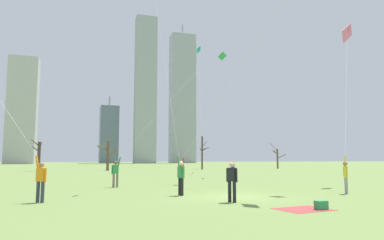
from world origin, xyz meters
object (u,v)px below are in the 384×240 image
at_px(distant_kite_high_overhead_green, 220,64).
at_px(bare_tree_right_of_center, 108,155).
at_px(kite_flyer_far_back_red, 141,143).
at_px(kite_flyer_foreground_right_blue, 177,148).
at_px(kite_flyer_midfield_right_orange, 12,131).
at_px(bystander_far_off_by_trees, 232,180).
at_px(bystander_strolling_midfield, 233,169).
at_px(kite_flyer_foreground_left_purple, 199,143).
at_px(bare_tree_rightmost, 277,157).
at_px(distant_kite_drifting_right_teal, 199,59).
at_px(kite_flyer_midfield_left_pink, 346,131).
at_px(bare_tree_left_of_center, 39,155).
at_px(picnic_spot, 314,207).
at_px(bare_tree_far_right_edge, 202,152).

distance_m(distant_kite_high_overhead_green, bare_tree_right_of_center, 22.21).
relative_size(kite_flyer_far_back_red, kite_flyer_foreground_right_blue, 1.39).
xyz_separation_m(kite_flyer_midfield_right_orange, bystander_far_off_by_trees, (8.69, -3.35, -2.01)).
relative_size(kite_flyer_foreground_right_blue, bystander_strolling_midfield, 7.48).
relative_size(kite_flyer_foreground_left_purple, bare_tree_rightmost, 2.28).
relative_size(kite_flyer_midfield_right_orange, distant_kite_drifting_right_teal, 0.78).
bearing_deg(kite_flyer_foreground_left_purple, kite_flyer_midfield_left_pink, -38.84).
bearing_deg(kite_flyer_midfield_left_pink, bystander_far_off_by_trees, -162.10).
bearing_deg(kite_flyer_far_back_red, bare_tree_right_of_center, 88.98).
distance_m(kite_flyer_foreground_left_purple, bare_tree_left_of_center, 36.44).
xyz_separation_m(distant_kite_high_overhead_green, bare_tree_left_of_center, (-22.40, 14.53, -11.55)).
bearing_deg(bystander_far_off_by_trees, kite_flyer_midfield_right_orange, 158.92).
height_order(bystander_far_off_by_trees, bare_tree_rightmost, bare_tree_rightmost).
height_order(kite_flyer_midfield_right_orange, picnic_spot, kite_flyer_midfield_right_orange).
relative_size(kite_flyer_midfield_right_orange, picnic_spot, 5.72).
relative_size(kite_flyer_midfield_left_pink, kite_flyer_foreground_right_blue, 0.93).
xyz_separation_m(bare_tree_far_right_edge, bare_tree_rightmost, (14.85, 0.83, -0.82)).
bearing_deg(kite_flyer_foreground_left_purple, bare_tree_right_of_center, 95.14).
relative_size(kite_flyer_foreground_left_purple, kite_flyer_foreground_right_blue, 0.89).
bearing_deg(bare_tree_far_right_edge, bare_tree_right_of_center, -176.04).
bearing_deg(bare_tree_far_right_edge, distant_kite_high_overhead_green, -100.80).
height_order(distant_kite_drifting_right_teal, picnic_spot, distant_kite_drifting_right_teal).
height_order(distant_kite_drifting_right_teal, bare_tree_rightmost, distant_kite_drifting_right_teal).
bearing_deg(bare_tree_rightmost, bystander_far_off_by_trees, -123.35).
relative_size(kite_flyer_foreground_left_purple, bare_tree_far_right_edge, 1.94).
height_order(kite_flyer_far_back_red, bystander_far_off_by_trees, kite_flyer_far_back_red).
height_order(distant_kite_high_overhead_green, picnic_spot, distant_kite_high_overhead_green).
relative_size(kite_flyer_midfield_right_orange, bare_tree_right_of_center, 2.57).
relative_size(kite_flyer_midfield_left_pink, picnic_spot, 5.69).
relative_size(picnic_spot, bare_tree_rightmost, 0.42).
bearing_deg(bystander_strolling_midfield, kite_flyer_midfield_right_orange, -145.95).
bearing_deg(kite_flyer_midfield_left_pink, kite_flyer_foreground_left_purple, 141.16).
relative_size(kite_flyer_far_back_red, distant_kite_high_overhead_green, 1.09).
relative_size(bare_tree_far_right_edge, bare_tree_rightmost, 1.17).
bearing_deg(kite_flyer_far_back_red, bystander_far_off_by_trees, -75.05).
bearing_deg(kite_flyer_midfield_right_orange, distant_kite_drifting_right_teal, 52.21).
distance_m(bystander_far_off_by_trees, distant_kite_drifting_right_teal, 26.58).
height_order(kite_flyer_far_back_red, picnic_spot, kite_flyer_far_back_red).
distance_m(kite_flyer_far_back_red, bare_tree_left_of_center, 34.83).
xyz_separation_m(kite_flyer_far_back_red, kite_flyer_foreground_left_purple, (3.62, -0.52, 0.04)).
bearing_deg(bare_tree_right_of_center, bare_tree_far_right_edge, 3.96).
relative_size(bare_tree_left_of_center, bare_tree_right_of_center, 1.04).
xyz_separation_m(picnic_spot, bare_tree_right_of_center, (-3.55, 44.50, 2.28)).
relative_size(picnic_spot, bare_tree_right_of_center, 0.45).
distance_m(distant_kite_high_overhead_green, bare_tree_far_right_edge, 18.97).
bearing_deg(distant_kite_high_overhead_green, bare_tree_far_right_edge, 79.20).
bearing_deg(bystander_far_off_by_trees, bare_tree_left_of_center, 105.11).
xyz_separation_m(distant_kite_drifting_right_teal, picnic_spot, (-4.61, -25.59, -12.69)).
relative_size(kite_flyer_foreground_left_purple, picnic_spot, 5.45).
xyz_separation_m(kite_flyer_foreground_left_purple, distant_kite_drifting_right_teal, (5.12, 14.83, 10.01)).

